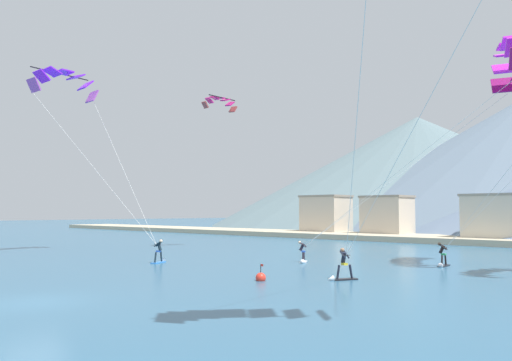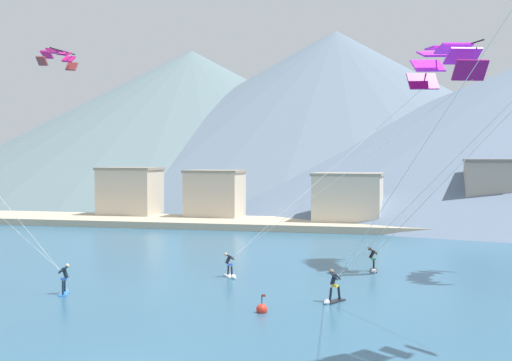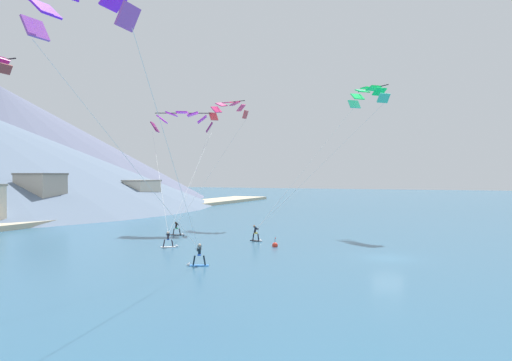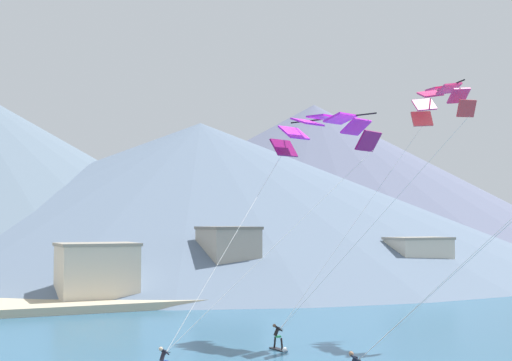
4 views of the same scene
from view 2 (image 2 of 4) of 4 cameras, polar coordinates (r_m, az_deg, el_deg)
kitesurfer_near_lead at (r=47.78m, az=9.36°, el=-6.65°), size 0.67×1.77×1.67m
kitesurfer_near_trail at (r=37.72m, az=6.12°, el=-8.86°), size 1.12×1.74×1.79m
kitesurfer_mid_center at (r=41.30m, az=-15.06°, el=-7.99°), size 1.04×1.76×1.77m
kitesurfer_far_left at (r=45.00m, az=-2.05°, el=-7.20°), size 1.27×1.68×1.63m
parafoil_kite_far_left at (r=49.63m, az=14.81°, el=9.21°), size 15.60×10.15×13.67m
parafoil_kite_distant_high_outer at (r=55.93m, az=-15.54°, el=9.55°), size 1.42×4.08×1.44m
race_marker_buoy at (r=35.29m, az=0.47°, el=-10.27°), size 0.56×0.56×1.02m
shoreline_strip at (r=75.16m, az=5.85°, el=-3.56°), size 180.00×10.00×0.70m
shore_building_harbour_front at (r=76.06m, az=7.37°, el=-1.56°), size 7.30×5.70×5.79m
shore_building_promenade_mid at (r=85.11m, az=-10.04°, el=-1.05°), size 6.77×5.38×6.23m
shore_building_quay_east at (r=81.29m, az=-3.32°, el=-1.26°), size 6.30×5.08×5.97m
shore_building_old_town at (r=78.55m, az=18.21°, el=-1.00°), size 5.33×6.48×7.26m
mountain_peak_west_ridge at (r=143.70m, az=6.36°, el=5.44°), size 114.94×114.94×32.42m
mountain_peak_central_summit at (r=150.66m, az=-5.17°, el=4.74°), size 111.72×111.72×29.55m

